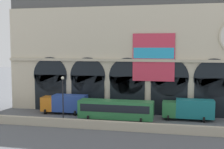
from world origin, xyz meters
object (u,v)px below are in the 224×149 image
at_px(bus_center, 116,109).
at_px(box_truck_mideast, 189,109).
at_px(box_truck_midwest, 65,103).
at_px(street_lamp_quayside, 63,94).

xyz_separation_m(bus_center, box_truck_mideast, (10.49, 3.11, -0.08)).
distance_m(box_truck_midwest, box_truck_mideast, 19.66).
xyz_separation_m(bus_center, street_lamp_quayside, (-6.71, -3.77, 2.63)).
relative_size(box_truck_mideast, street_lamp_quayside, 1.09).
relative_size(bus_center, street_lamp_quayside, 1.59).
bearing_deg(bus_center, box_truck_midwest, 160.27).
relative_size(box_truck_midwest, street_lamp_quayside, 1.09).
bearing_deg(street_lamp_quayside, box_truck_mideast, 21.81).
distance_m(bus_center, street_lamp_quayside, 8.14).
bearing_deg(box_truck_midwest, bus_center, -19.73).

